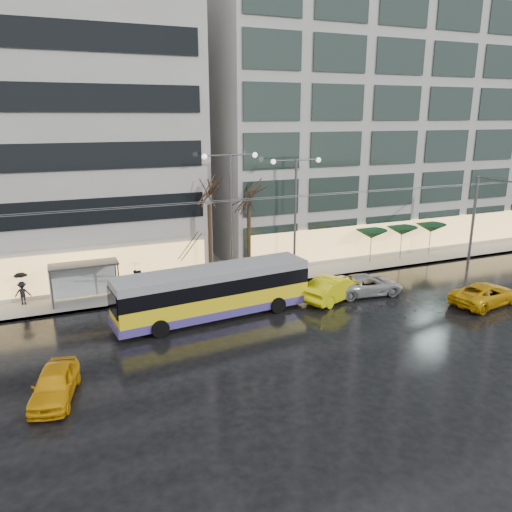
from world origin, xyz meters
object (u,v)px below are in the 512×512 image
trolleybus (214,294)px  bus_shelter (78,274)px  taxi_a (55,384)px  street_lamp_near (231,200)px

trolleybus → bus_shelter: (-7.22, 5.49, 0.48)m
taxi_a → street_lamp_near: bearing=56.8°
trolleybus → taxi_a: (-8.97, -5.95, -0.80)m
trolleybus → street_lamp_near: size_ratio=1.32×
street_lamp_near → trolleybus: bearing=-119.4°
bus_shelter → street_lamp_near: 11.14m
taxi_a → trolleybus: bearing=46.8°
trolleybus → taxi_a: trolleybus is taller
trolleybus → taxi_a: 10.80m
street_lamp_near → taxi_a: (-12.14, -11.56, -5.31)m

